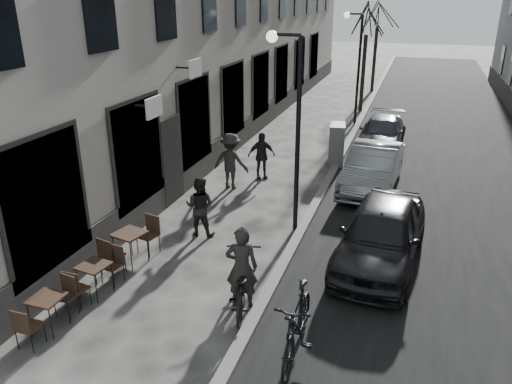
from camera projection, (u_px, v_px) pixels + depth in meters
The scene contains 19 objects.
road at pixel (440, 142), 21.08m from camera, with size 7.30×60.00×0.00m, color black.
kerb at pixel (353, 134), 22.10m from camera, with size 0.25×60.00×0.12m, color slate.
streetlamp_near at pixel (292, 113), 12.23m from camera, with size 0.90×0.28×5.09m.
streetlamp_far at pixel (356, 57), 22.81m from camera, with size 0.90×0.28×5.09m.
tree_near at pixel (367, 19), 24.88m from camera, with size 2.40×2.40×5.70m.
tree_far at pixel (378, 14), 30.17m from camera, with size 2.40×2.40×5.70m.
bistro_set_a at pixel (48, 310), 9.29m from camera, with size 0.57×1.40×0.82m.
bistro_set_b at pixel (95, 276), 10.37m from camera, with size 0.66×1.45×0.84m.
bistro_set_c at pixel (131, 245), 11.56m from camera, with size 0.80×1.64×0.93m.
utility_cabinet at pixel (336, 144), 18.23m from camera, with size 0.55×0.99×1.49m, color slate.
bicycle at pixel (242, 282), 9.96m from camera, with size 0.71×2.05×1.08m, color black.
cyclist_rider at pixel (242, 267), 9.84m from camera, with size 0.64×0.42×1.76m, color black.
pedestrian_near at pixel (200, 206), 12.84m from camera, with size 0.77×0.60×1.58m, color black.
pedestrian_mid at pixel (231, 161), 15.87m from camera, with size 1.18×0.68×1.82m, color #282523.
pedestrian_far at pixel (261, 156), 16.77m from camera, with size 0.94×0.39×1.60m, color black.
car_near at pixel (381, 234), 11.50m from camera, with size 1.75×4.36×1.48m, color black.
car_mid at pixel (373, 168), 15.94m from camera, with size 1.48×4.24×1.40m, color gray.
car_far at pixel (382, 133), 20.16m from camera, with size 1.70×4.19×1.22m, color #303239.
moped at pixel (297, 324), 8.55m from camera, with size 0.60×2.12×1.27m, color black.
Camera 1 is at (2.71, -5.75, 5.94)m, focal length 35.00 mm.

